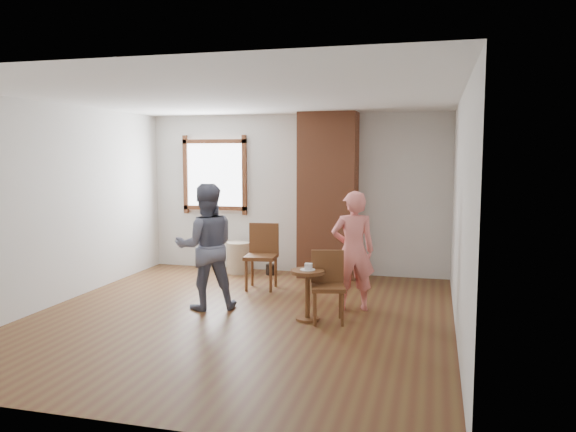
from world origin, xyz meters
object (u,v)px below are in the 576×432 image
(side_table, at_px, (308,286))
(person_pink, at_px, (353,251))
(dining_chair_left, at_px, (262,252))
(stoneware_crock, at_px, (239,258))
(man, at_px, (206,247))
(dining_chair_right, at_px, (328,282))

(side_table, xyz_separation_m, person_pink, (0.45, 0.57, 0.35))
(person_pink, bearing_deg, dining_chair_left, -47.68)
(person_pink, bearing_deg, stoneware_crock, -56.64)
(stoneware_crock, distance_m, person_pink, 2.79)
(side_table, xyz_separation_m, man, (-1.35, 0.17, 0.39))
(dining_chair_right, xyz_separation_m, side_table, (-0.23, -0.04, -0.06))
(man, xyz_separation_m, person_pink, (1.80, 0.40, -0.04))
(dining_chair_right, bearing_deg, man, 161.32)
(stoneware_crock, xyz_separation_m, dining_chair_right, (1.92, -2.26, 0.21))
(dining_chair_left, distance_m, dining_chair_right, 1.84)
(dining_chair_left, relative_size, dining_chair_right, 1.15)
(dining_chair_right, bearing_deg, stoneware_crock, 116.46)
(stoneware_crock, distance_m, man, 2.22)
(man, bearing_deg, dining_chair_right, 147.21)
(dining_chair_right, xyz_separation_m, person_pink, (0.22, 0.53, 0.29))
(dining_chair_left, xyz_separation_m, dining_chair_right, (1.23, -1.37, -0.07))
(dining_chair_right, relative_size, side_table, 1.37)
(stoneware_crock, relative_size, dining_chair_right, 0.62)
(stoneware_crock, xyz_separation_m, side_table, (1.69, -2.30, 0.15))
(man, height_order, person_pink, man)
(side_table, height_order, man, man)
(stoneware_crock, distance_m, dining_chair_right, 2.97)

